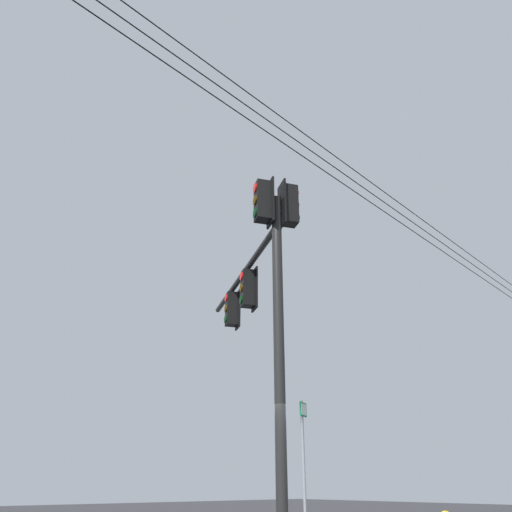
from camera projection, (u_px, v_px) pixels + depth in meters
The scene contains 3 objects.
signal_mast_assembly at pixel (261, 288), 10.88m from camera, with size 2.88×5.45×7.10m.
route_sign_primary at pixel (304, 457), 11.10m from camera, with size 0.33×0.15×3.00m.
overhead_wire_span at pixel (313, 152), 12.26m from camera, with size 31.09×2.87×0.94m.
Camera 1 is at (7.07, 6.62, 1.21)m, focal length 35.05 mm.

